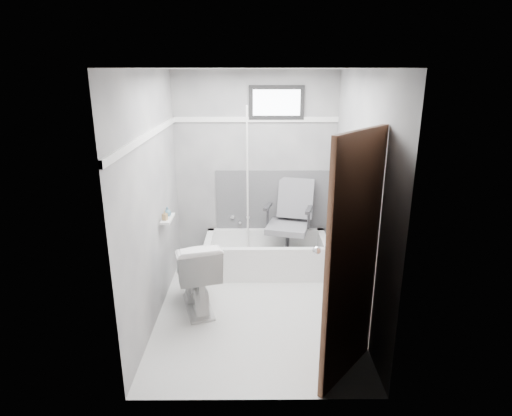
{
  "coord_description": "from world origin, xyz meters",
  "views": [
    {
      "loc": [
        -0.02,
        -3.94,
        2.39
      ],
      "look_at": [
        0.0,
        0.35,
        1.0
      ],
      "focal_mm": 30.0,
      "sensor_mm": 36.0,
      "label": 1
    }
  ],
  "objects_px": {
    "bathtub": "(266,254)",
    "soap_bottle_a": "(165,215)",
    "toilet": "(196,274)",
    "office_chair": "(288,222)",
    "soap_bottle_b": "(167,212)",
    "door": "(398,280)"
  },
  "relations": [
    {
      "from": "toilet",
      "to": "office_chair",
      "type": "bearing_deg",
      "value": -153.35
    },
    {
      "from": "office_chair",
      "to": "soap_bottle_b",
      "type": "relative_size",
      "value": 9.67
    },
    {
      "from": "bathtub",
      "to": "soap_bottle_b",
      "type": "bearing_deg",
      "value": -151.93
    },
    {
      "from": "door",
      "to": "soap_bottle_a",
      "type": "bearing_deg",
      "value": 142.02
    },
    {
      "from": "soap_bottle_a",
      "to": "soap_bottle_b",
      "type": "relative_size",
      "value": 0.99
    },
    {
      "from": "soap_bottle_a",
      "to": "toilet",
      "type": "bearing_deg",
      "value": -29.26
    },
    {
      "from": "office_chair",
      "to": "toilet",
      "type": "height_order",
      "value": "office_chair"
    },
    {
      "from": "toilet",
      "to": "soap_bottle_a",
      "type": "relative_size",
      "value": 7.75
    },
    {
      "from": "door",
      "to": "soap_bottle_a",
      "type": "height_order",
      "value": "door"
    },
    {
      "from": "toilet",
      "to": "soap_bottle_a",
      "type": "height_order",
      "value": "soap_bottle_a"
    },
    {
      "from": "toilet",
      "to": "door",
      "type": "height_order",
      "value": "door"
    },
    {
      "from": "soap_bottle_a",
      "to": "soap_bottle_b",
      "type": "height_order",
      "value": "soap_bottle_a"
    },
    {
      "from": "office_chair",
      "to": "soap_bottle_a",
      "type": "xyz_separation_m",
      "value": [
        -1.33,
        -0.76,
        0.35
      ]
    },
    {
      "from": "office_chair",
      "to": "toilet",
      "type": "distance_m",
      "value": 1.4
    },
    {
      "from": "office_chair",
      "to": "toilet",
      "type": "xyz_separation_m",
      "value": [
        -1.01,
        -0.94,
        -0.23
      ]
    },
    {
      "from": "soap_bottle_b",
      "to": "toilet",
      "type": "bearing_deg",
      "value": -44.94
    },
    {
      "from": "door",
      "to": "soap_bottle_b",
      "type": "distance_m",
      "value": 2.52
    },
    {
      "from": "bathtub",
      "to": "office_chair",
      "type": "distance_m",
      "value": 0.49
    },
    {
      "from": "toilet",
      "to": "soap_bottle_b",
      "type": "height_order",
      "value": "soap_bottle_b"
    },
    {
      "from": "bathtub",
      "to": "soap_bottle_a",
      "type": "bearing_deg",
      "value": -146.41
    },
    {
      "from": "bathtub",
      "to": "office_chair",
      "type": "xyz_separation_m",
      "value": [
        0.26,
        0.05,
        0.41
      ]
    },
    {
      "from": "soap_bottle_b",
      "to": "door",
      "type": "bearing_deg",
      "value": -40.48
    }
  ]
}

